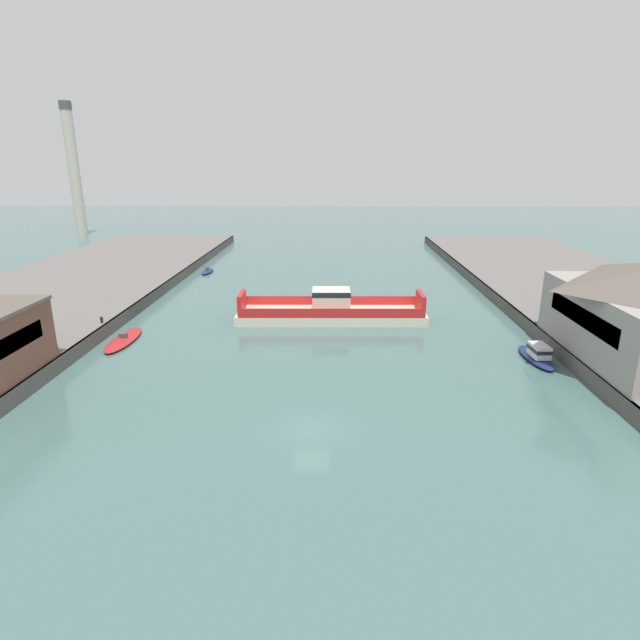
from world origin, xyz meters
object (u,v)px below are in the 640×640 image
object	(u,v)px
chain_ferry	(331,311)
smokestack_distant_a	(73,166)
moored_boat_near_left	(124,340)
moored_boat_mid_left	(207,271)
moored_boat_near_right	(537,354)

from	to	relation	value
chain_ferry	smokestack_distant_a	xyz separation A→B (m)	(-66.05, 74.58, 16.24)
moored_boat_near_left	moored_boat_mid_left	bearing A→B (deg)	89.65
moored_boat_near_right	smokestack_distant_a	bearing A→B (deg)	134.44
moored_boat_near_left	moored_boat_near_right	bearing A→B (deg)	-5.91
chain_ferry	moored_boat_near_right	size ratio (longest dim) A/B	3.33
chain_ferry	moored_boat_near_left	distance (m)	23.27
chain_ferry	moored_boat_near_left	size ratio (longest dim) A/B	2.70
moored_boat_mid_left	moored_boat_near_left	bearing A→B (deg)	-90.35
moored_boat_near_right	moored_boat_mid_left	bearing A→B (deg)	135.84
moored_boat_near_right	moored_boat_mid_left	size ratio (longest dim) A/B	1.30
moored_boat_mid_left	smokestack_distant_a	distance (m)	67.35
moored_boat_mid_left	smokestack_distant_a	size ratio (longest dim) A/B	0.16
chain_ferry	moored_boat_mid_left	bearing A→B (deg)	128.36
moored_boat_near_left	moored_boat_mid_left	world-z (taller)	moored_boat_mid_left
moored_boat_near_right	chain_ferry	bearing A→B (deg)	146.97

